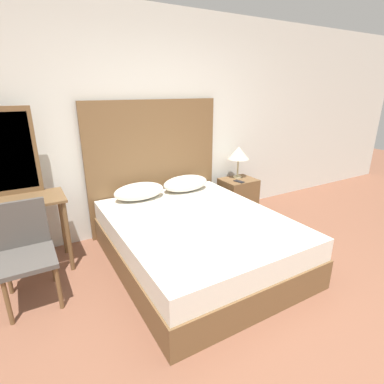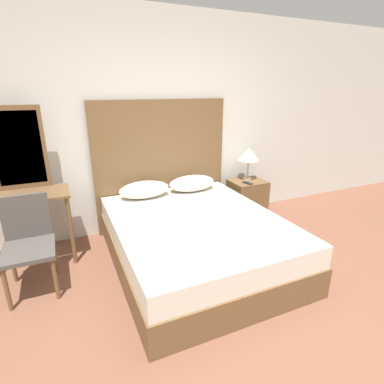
{
  "view_description": "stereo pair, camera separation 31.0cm",
  "coord_description": "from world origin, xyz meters",
  "views": [
    {
      "loc": [
        -1.57,
        -1.24,
        1.79
      ],
      "look_at": [
        -0.1,
        1.3,
        0.77
      ],
      "focal_mm": 28.0,
      "sensor_mm": 36.0,
      "label": 1
    },
    {
      "loc": [
        -1.29,
        -1.38,
        1.79
      ],
      "look_at": [
        -0.1,
        1.3,
        0.77
      ],
      "focal_mm": 28.0,
      "sensor_mm": 36.0,
      "label": 2
    }
  ],
  "objects": [
    {
      "name": "phone_on_bed",
      "position": [
        0.2,
        1.01,
        0.52
      ],
      "size": [
        0.16,
        0.14,
        0.01
      ],
      "color": "#B7B7BC",
      "rests_on": "bed"
    },
    {
      "name": "chair",
      "position": [
        -1.67,
        1.45,
        0.49
      ],
      "size": [
        0.43,
        0.5,
        0.87
      ],
      "color": "#4C4742",
      "rests_on": "ground_plane"
    },
    {
      "name": "bed",
      "position": [
        -0.1,
        1.19,
        0.26
      ],
      "size": [
        1.67,
        2.07,
        0.52
      ],
      "color": "brown",
      "rests_on": "ground_plane"
    },
    {
      "name": "ground_plane",
      "position": [
        0.0,
        0.0,
        0.0
      ],
      "size": [
        16.0,
        16.0,
        0.0
      ],
      "primitive_type": "plane",
      "color": "brown"
    },
    {
      "name": "pillow_right",
      "position": [
        0.22,
        2.01,
        0.62
      ],
      "size": [
        0.62,
        0.34,
        0.2
      ],
      "color": "silver",
      "rests_on": "bed"
    },
    {
      "name": "vanity_desk",
      "position": [
        -1.68,
        1.9,
        0.62
      ],
      "size": [
        0.84,
        0.47,
        0.78
      ],
      "color": "brown",
      "rests_on": "ground_plane"
    },
    {
      "name": "wall_back",
      "position": [
        0.0,
        2.33,
        1.35
      ],
      "size": [
        10.0,
        0.06,
        2.7
      ],
      "color": "silver",
      "rests_on": "ground_plane"
    },
    {
      "name": "pillow_left",
      "position": [
        -0.42,
        2.01,
        0.62
      ],
      "size": [
        0.62,
        0.34,
        0.2
      ],
      "color": "silver",
      "rests_on": "bed"
    },
    {
      "name": "table_lamp",
      "position": [
        1.12,
        2.06,
        0.91
      ],
      "size": [
        0.3,
        0.3,
        0.45
      ],
      "color": "tan",
      "rests_on": "nightstand"
    },
    {
      "name": "headboard",
      "position": [
        -0.1,
        2.25,
        0.83
      ],
      "size": [
        1.75,
        0.05,
        1.66
      ],
      "color": "brown",
      "rests_on": "ground_plane"
    },
    {
      "name": "phone_on_nightstand",
      "position": [
        1.01,
        1.89,
        0.55
      ],
      "size": [
        0.1,
        0.16,
        0.01
      ],
      "color": "black",
      "rests_on": "nightstand"
    },
    {
      "name": "nightstand",
      "position": [
        1.08,
        1.99,
        0.27
      ],
      "size": [
        0.48,
        0.4,
        0.55
      ],
      "color": "brown",
      "rests_on": "ground_plane"
    },
    {
      "name": "vanity_mirror",
      "position": [
        -1.68,
        2.11,
        1.21
      ],
      "size": [
        0.52,
        0.03,
        0.86
      ],
      "color": "brown",
      "rests_on": "vanity_desk"
    }
  ]
}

